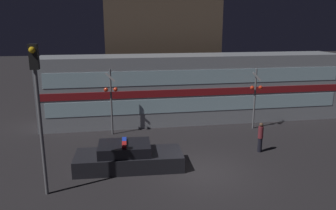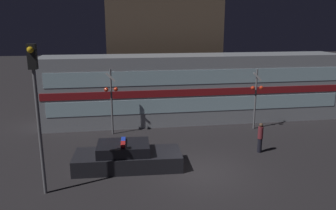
% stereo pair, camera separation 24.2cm
% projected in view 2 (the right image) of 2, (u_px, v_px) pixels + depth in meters
% --- Properties ---
extents(ground_plane, '(120.00, 120.00, 0.00)m').
position_uv_depth(ground_plane, '(203.00, 172.00, 14.71)').
color(ground_plane, '#262326').
extents(train, '(20.12, 2.94, 4.50)m').
position_uv_depth(train, '(195.00, 88.00, 22.30)').
color(train, '#999EA5').
rests_on(train, ground_plane).
extents(police_car, '(4.99, 2.11, 1.32)m').
position_uv_depth(police_car, '(127.00, 157.00, 15.11)').
color(police_car, black).
rests_on(police_car, ground_plane).
extents(pedestrian, '(0.27, 0.27, 1.58)m').
position_uv_depth(pedestrian, '(260.00, 137.00, 16.86)').
color(pedestrian, black).
rests_on(pedestrian, ground_plane).
extents(crossing_signal_near, '(0.80, 0.31, 3.81)m').
position_uv_depth(crossing_signal_near, '(256.00, 94.00, 20.32)').
color(crossing_signal_near, slate).
rests_on(crossing_signal_near, ground_plane).
extents(crossing_signal_far, '(0.80, 0.31, 3.97)m').
position_uv_depth(crossing_signal_far, '(111.00, 96.00, 19.27)').
color(crossing_signal_far, slate).
rests_on(crossing_signal_far, ground_plane).
extents(traffic_light_corner, '(0.30, 0.46, 5.81)m').
position_uv_depth(traffic_light_corner, '(36.00, 94.00, 11.95)').
color(traffic_light_corner, slate).
rests_on(traffic_light_corner, ground_plane).
extents(building_left, '(9.17, 5.08, 8.49)m').
position_uv_depth(building_left, '(162.00, 51.00, 27.88)').
color(building_left, brown).
rests_on(building_left, ground_plane).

